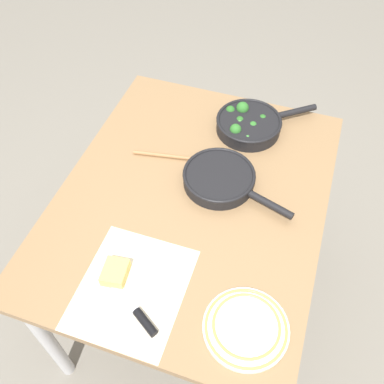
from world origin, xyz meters
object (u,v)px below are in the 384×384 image
at_px(skillet_broccoli, 249,123).
at_px(dinner_plate_stack, 246,327).
at_px(skillet_eggs, 220,178).
at_px(grater_knife, 138,313).
at_px(wooden_spoon, 193,159).
at_px(cheese_block, 115,273).

height_order(skillet_broccoli, dinner_plate_stack, skillet_broccoli).
bearing_deg(skillet_eggs, grater_knife, -80.94).
bearing_deg(wooden_spoon, skillet_eggs, -40.73).
xyz_separation_m(grater_knife, dinner_plate_stack, (0.06, -0.29, 0.00)).
distance_m(skillet_eggs, cheese_block, 0.47).
bearing_deg(dinner_plate_stack, skillet_eggs, 24.24).
relative_size(wooden_spoon, dinner_plate_stack, 1.50).
distance_m(skillet_broccoli, wooden_spoon, 0.27).
distance_m(skillet_eggs, grater_knife, 0.53).
distance_m(wooden_spoon, dinner_plate_stack, 0.63).
xyz_separation_m(skillet_broccoli, wooden_spoon, (-0.22, 0.15, -0.02)).
bearing_deg(skillet_broccoli, cheese_block, -144.09).
relative_size(skillet_broccoli, wooden_spoon, 1.01).
xyz_separation_m(cheese_block, dinner_plate_stack, (-0.03, -0.39, -0.01)).
distance_m(skillet_broccoli, skillet_eggs, 0.29).
bearing_deg(dinner_plate_stack, grater_knife, 100.83).
bearing_deg(grater_knife, cheese_block, -7.51).
bearing_deg(skillet_broccoli, dinner_plate_stack, -114.18).
xyz_separation_m(skillet_eggs, grater_knife, (-0.52, 0.08, -0.02)).
xyz_separation_m(skillet_broccoli, cheese_block, (-0.72, 0.21, -0.01)).
bearing_deg(skillet_eggs, dinner_plate_stack, -48.14).
height_order(skillet_broccoli, cheese_block, skillet_broccoli).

